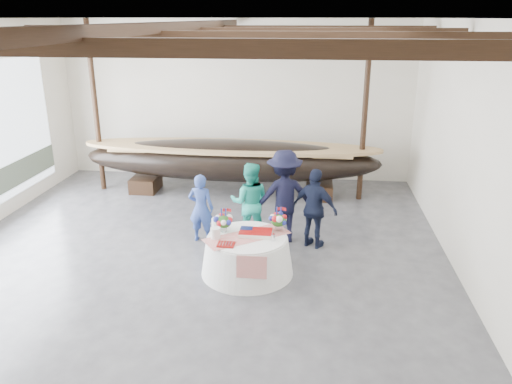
# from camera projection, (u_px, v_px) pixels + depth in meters

# --- Properties ---
(floor) EXTENTS (10.00, 12.00, 0.01)m
(floor) POSITION_uv_depth(u_px,v_px,m) (188.00, 270.00, 9.41)
(floor) COLOR #3D3D42
(floor) RESTS_ON ground
(wall_back) EXTENTS (10.00, 0.02, 4.50)m
(wall_back) POSITION_uv_depth(u_px,v_px,m) (236.00, 101.00, 14.29)
(wall_back) COLOR silver
(wall_back) RESTS_ON ground
(wall_right) EXTENTS (0.02, 12.00, 4.50)m
(wall_right) POSITION_uv_depth(u_px,v_px,m) (482.00, 165.00, 8.12)
(wall_right) COLOR silver
(wall_right) RESTS_ON ground
(ceiling) EXTENTS (10.00, 12.00, 0.01)m
(ceiling) POSITION_uv_depth(u_px,v_px,m) (176.00, 18.00, 7.92)
(ceiling) COLOR white
(ceiling) RESTS_ON wall_back
(pavilion_structure) EXTENTS (9.80, 11.76, 4.50)m
(pavilion_structure) POSITION_uv_depth(u_px,v_px,m) (189.00, 48.00, 8.80)
(pavilion_structure) COLOR black
(pavilion_structure) RESTS_ON ground
(longboat_display) EXTENTS (7.90, 1.58, 1.48)m
(longboat_display) POSITION_uv_depth(u_px,v_px,m) (230.00, 160.00, 13.20)
(longboat_display) COLOR black
(longboat_display) RESTS_ON ground
(banquet_table) EXTENTS (1.71, 1.71, 0.74)m
(banquet_table) POSITION_uv_depth(u_px,v_px,m) (247.00, 255.00, 9.23)
(banquet_table) COLOR silver
(banquet_table) RESTS_ON ground
(tabletop_items) EXTENTS (1.60, 1.37, 0.40)m
(tabletop_items) POSITION_uv_depth(u_px,v_px,m) (247.00, 225.00, 9.22)
(tabletop_items) COLOR red
(tabletop_items) RESTS_ON banquet_table
(guest_woman_blue) EXTENTS (0.57, 0.40, 1.48)m
(guest_woman_blue) POSITION_uv_depth(u_px,v_px,m) (201.00, 208.00, 10.44)
(guest_woman_blue) COLOR navy
(guest_woman_blue) RESTS_ON ground
(guest_woman_teal) EXTENTS (0.85, 0.67, 1.71)m
(guest_woman_teal) POSITION_uv_depth(u_px,v_px,m) (250.00, 202.00, 10.46)
(guest_woman_teal) COLOR teal
(guest_woman_teal) RESTS_ON ground
(guest_man_left) EXTENTS (1.42, 1.03, 1.98)m
(guest_man_left) POSITION_uv_depth(u_px,v_px,m) (284.00, 196.00, 10.38)
(guest_man_left) COLOR black
(guest_man_left) RESTS_ON ground
(guest_man_right) EXTENTS (1.06, 0.81, 1.68)m
(guest_man_right) POSITION_uv_depth(u_px,v_px,m) (315.00, 209.00, 10.14)
(guest_man_right) COLOR black
(guest_man_right) RESTS_ON ground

